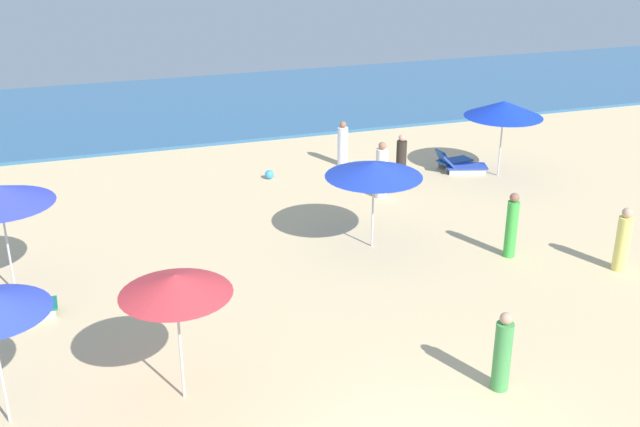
{
  "coord_description": "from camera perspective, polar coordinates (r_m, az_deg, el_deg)",
  "views": [
    {
      "loc": [
        -4.65,
        -8.15,
        8.4
      ],
      "look_at": [
        1.15,
        9.21,
        0.85
      ],
      "focal_mm": 43.05,
      "sensor_mm": 36.0,
      "label": 1
    }
  ],
  "objects": [
    {
      "name": "beach_ball_0",
      "position": [
        24.77,
        -3.79,
        2.91
      ],
      "size": [
        0.29,
        0.29,
        0.29
      ],
      "primitive_type": "sphere",
      "color": "#3C9AE3",
      "rests_on": "ground_plane"
    },
    {
      "name": "umbrella_0",
      "position": [
        25.1,
        13.51,
        7.57
      ],
      "size": [
        2.49,
        2.49,
        2.48
      ],
      "color": "silver",
      "rests_on": "ground_plane"
    },
    {
      "name": "umbrella_1",
      "position": [
        13.34,
        -10.71,
        -5.2
      ],
      "size": [
        1.97,
        1.97,
        2.49
      ],
      "color": "silver",
      "rests_on": "ground_plane"
    },
    {
      "name": "lounge_chair_2_0",
      "position": [
        17.78,
        -21.12,
        -6.52
      ],
      "size": [
        1.3,
        0.62,
        0.67
      ],
      "rotation": [
        0.0,
        0.0,
        1.6
      ],
      "color": "silver",
      "rests_on": "ground_plane"
    },
    {
      "name": "beachgoer_5",
      "position": [
        19.7,
        14.05,
        -0.92
      ],
      "size": [
        0.34,
        0.34,
        1.7
      ],
      "rotation": [
        0.0,
        0.0,
        1.73
      ],
      "color": "green",
      "rests_on": "ground_plane"
    },
    {
      "name": "lounge_chair_0_1",
      "position": [
        26.06,
        9.82,
        3.87
      ],
      "size": [
        1.29,
        0.73,
        0.69
      ],
      "rotation": [
        0.0,
        0.0,
        1.72
      ],
      "color": "silver",
      "rests_on": "ground_plane"
    },
    {
      "name": "umbrella_4",
      "position": [
        19.24,
        4.03,
        3.31
      ],
      "size": [
        2.47,
        2.47,
        2.31
      ],
      "color": "silver",
      "rests_on": "ground_plane"
    },
    {
      "name": "ocean",
      "position": [
        33.8,
        -10.08,
        7.8
      ],
      "size": [
        60.0,
        11.45,
        0.12
      ],
      "primitive_type": "cube",
      "color": "#32628F",
      "rests_on": "ground_plane"
    },
    {
      "name": "beachgoer_1",
      "position": [
        14.51,
        13.4,
        -10.09
      ],
      "size": [
        0.46,
        0.46,
        1.59
      ],
      "rotation": [
        0.0,
        0.0,
        5.54
      ],
      "color": "#469B4F",
      "rests_on": "ground_plane"
    },
    {
      "name": "beachgoer_4",
      "position": [
        23.04,
        4.6,
        3.11
      ],
      "size": [
        0.39,
        0.39,
        1.74
      ],
      "rotation": [
        0.0,
        0.0,
        3.22
      ],
      "color": "white",
      "rests_on": "ground_plane"
    },
    {
      "name": "lounge_chair_0_0",
      "position": [
        25.7,
        10.54,
        3.5
      ],
      "size": [
        1.62,
        1.02,
        0.65
      ],
      "rotation": [
        0.0,
        0.0,
        1.28
      ],
      "color": "silver",
      "rests_on": "ground_plane"
    },
    {
      "name": "beachgoer_3",
      "position": [
        25.87,
        1.7,
        5.11
      ],
      "size": [
        0.41,
        0.41,
        1.52
      ],
      "rotation": [
        0.0,
        0.0,
        4.9
      ],
      "color": "white",
      "rests_on": "ground_plane"
    },
    {
      "name": "beachgoer_0",
      "position": [
        19.82,
        21.59,
        -1.91
      ],
      "size": [
        0.39,
        0.39,
        1.62
      ],
      "rotation": [
        0.0,
        0.0,
        1.72
      ],
      "color": "#F1E16F",
      "rests_on": "ground_plane"
    },
    {
      "name": "beachgoer_2",
      "position": [
        24.16,
        6.05,
        3.88
      ],
      "size": [
        0.43,
        0.43,
        1.63
      ],
      "rotation": [
        0.0,
        0.0,
        1.08
      ],
      "color": "#2E2722",
      "rests_on": "ground_plane"
    }
  ]
}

